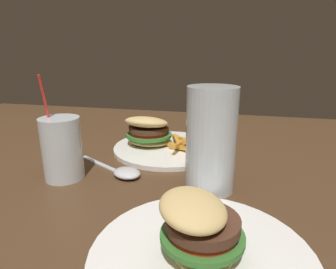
{
  "coord_description": "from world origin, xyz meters",
  "views": [
    {
      "loc": [
        -0.25,
        0.55,
        1.01
      ],
      "look_at": [
        -0.1,
        -0.09,
        0.81
      ],
      "focal_mm": 30.0,
      "sensor_mm": 36.0,
      "label": 1
    }
  ],
  "objects_px": {
    "beer_glass": "(211,144)",
    "meal_plate_far": "(200,243)",
    "spoon": "(125,172)",
    "meal_plate_near": "(160,139)",
    "juice_glass": "(62,151)"
  },
  "relations": [
    {
      "from": "beer_glass",
      "to": "spoon",
      "type": "xyz_separation_m",
      "value": [
        0.17,
        -0.01,
        -0.08
      ]
    },
    {
      "from": "meal_plate_near",
      "to": "juice_glass",
      "type": "relative_size",
      "value": 1.35
    },
    {
      "from": "juice_glass",
      "to": "spoon",
      "type": "xyz_separation_m",
      "value": [
        -0.11,
        -0.03,
        -0.05
      ]
    },
    {
      "from": "beer_glass",
      "to": "meal_plate_far",
      "type": "distance_m",
      "value": 0.19
    },
    {
      "from": "juice_glass",
      "to": "meal_plate_far",
      "type": "relative_size",
      "value": 0.74
    },
    {
      "from": "beer_glass",
      "to": "juice_glass",
      "type": "distance_m",
      "value": 0.28
    },
    {
      "from": "juice_glass",
      "to": "meal_plate_far",
      "type": "xyz_separation_m",
      "value": [
        -0.28,
        0.17,
        -0.03
      ]
    },
    {
      "from": "beer_glass",
      "to": "juice_glass",
      "type": "xyz_separation_m",
      "value": [
        0.28,
        0.02,
        -0.03
      ]
    },
    {
      "from": "beer_glass",
      "to": "juice_glass",
      "type": "relative_size",
      "value": 0.92
    },
    {
      "from": "meal_plate_near",
      "to": "juice_glass",
      "type": "bearing_deg",
      "value": 55.54
    },
    {
      "from": "meal_plate_near",
      "to": "spoon",
      "type": "xyz_separation_m",
      "value": [
        0.03,
        0.17,
        -0.02
      ]
    },
    {
      "from": "meal_plate_near",
      "to": "beer_glass",
      "type": "distance_m",
      "value": 0.24
    },
    {
      "from": "meal_plate_near",
      "to": "juice_glass",
      "type": "height_order",
      "value": "juice_glass"
    },
    {
      "from": "spoon",
      "to": "meal_plate_far",
      "type": "xyz_separation_m",
      "value": [
        -0.17,
        0.2,
        0.01
      ]
    },
    {
      "from": "beer_glass",
      "to": "juice_glass",
      "type": "height_order",
      "value": "juice_glass"
    }
  ]
}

